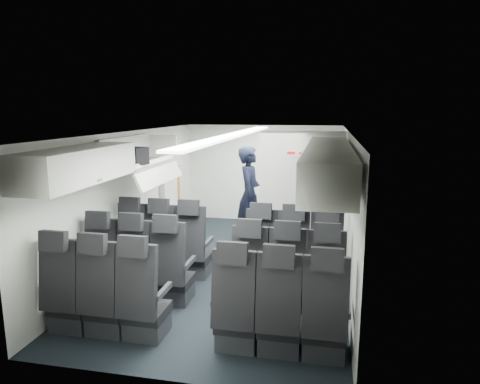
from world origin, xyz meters
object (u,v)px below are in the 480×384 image
at_px(seat_row_front, 227,254).
at_px(seat_row_mid, 211,277).
at_px(flight_attendant, 250,195).
at_px(galley_unit, 305,183).
at_px(seat_row_rear, 189,308).
at_px(carry_on_bag, 131,156).
at_px(boarding_door, 171,188).

xyz_separation_m(seat_row_front, seat_row_mid, (0.00, -0.90, 0.00)).
bearing_deg(flight_attendant, galley_unit, -35.56).
height_order(seat_row_front, seat_row_mid, same).
bearing_deg(flight_attendant, seat_row_rear, 178.15).
bearing_deg(carry_on_bag, flight_attendant, 68.64).
xyz_separation_m(seat_row_mid, galley_unit, (0.95, 4.15, 0.55)).
xyz_separation_m(seat_row_front, boarding_door, (-1.64, 2.09, 0.55)).
bearing_deg(seat_row_mid, carry_on_bag, 150.56).
bearing_deg(seat_row_mid, boarding_door, 118.77).
distance_m(seat_row_mid, boarding_door, 3.45).
height_order(boarding_door, carry_on_bag, carry_on_bag).
xyz_separation_m(seat_row_mid, boarding_door, (-1.64, 2.99, 0.55)).
bearing_deg(flight_attendant, seat_row_mid, 178.13).
height_order(galley_unit, carry_on_bag, carry_on_bag).
bearing_deg(seat_row_rear, boarding_door, 112.87).
bearing_deg(seat_row_mid, seat_row_front, 90.00).
height_order(boarding_door, flight_attendant, boarding_door).
height_order(seat_row_rear, carry_on_bag, carry_on_bag).
relative_size(seat_row_mid, galley_unit, 1.75).
height_order(seat_row_front, flight_attendant, flight_attendant).
relative_size(seat_row_front, galley_unit, 1.75).
bearing_deg(seat_row_rear, galley_unit, 79.35).
xyz_separation_m(boarding_door, carry_on_bag, (0.25, -2.20, 0.87)).
distance_m(seat_row_front, seat_row_rear, 1.80).
xyz_separation_m(seat_row_front, seat_row_rear, (0.00, -1.80, 0.00)).
bearing_deg(boarding_door, carry_on_bag, -83.54).
relative_size(seat_row_rear, flight_attendant, 1.82).
bearing_deg(boarding_door, seat_row_front, -51.84).
bearing_deg(seat_row_front, seat_row_mid, -90.00).
bearing_deg(seat_row_rear, flight_attendant, 89.94).
bearing_deg(galley_unit, seat_row_rear, -100.65).
distance_m(galley_unit, flight_attendant, 1.70).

